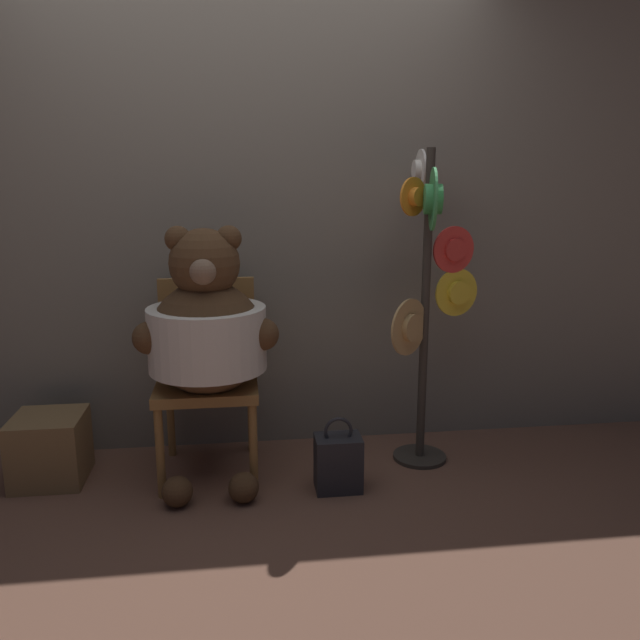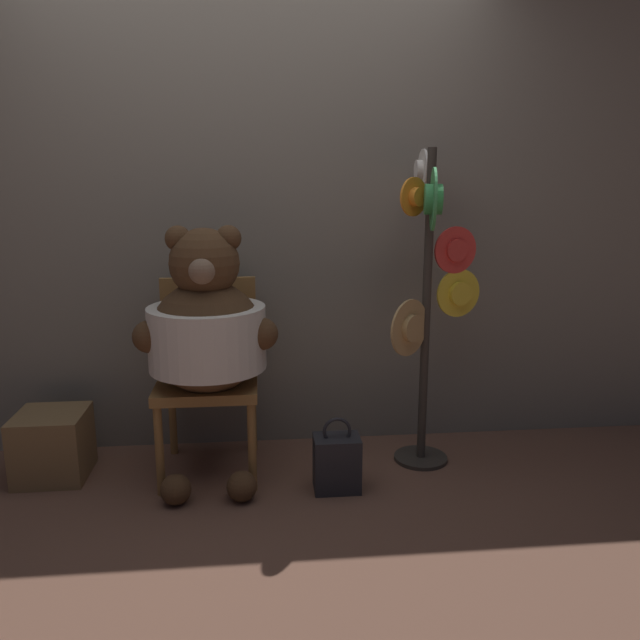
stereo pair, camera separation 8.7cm
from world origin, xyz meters
name	(u,v)px [view 1 (the left image)]	position (x,y,z in m)	size (l,w,h in m)	color
ground_plane	(251,490)	(0.00, 0.00, 0.00)	(14.00, 14.00, 0.00)	brown
wall_back	(243,208)	(0.00, 0.62, 1.30)	(8.00, 0.10, 2.61)	slate
chair	(208,368)	(-0.20, 0.30, 0.53)	(0.49, 0.52, 0.96)	olive
teddy_bear	(207,331)	(-0.19, 0.13, 0.76)	(0.67, 0.59, 1.25)	#4C331E
hat_display_rack	(428,285)	(0.90, 0.21, 0.94)	(0.52, 0.59, 1.60)	#332D28
handbag_on_ground	(338,462)	(0.41, -0.04, 0.14)	(0.22, 0.16, 0.36)	#232328
wooden_crate	(50,448)	(-0.97, 0.24, 0.17)	(0.33, 0.33, 0.33)	brown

